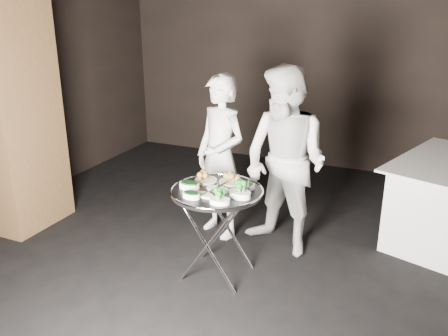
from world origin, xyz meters
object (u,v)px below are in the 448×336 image
at_px(waiter_right, 285,162).
at_px(serving_tray, 217,191).
at_px(tray_stand, 217,229).
at_px(waiter_left, 221,157).

bearing_deg(waiter_right, serving_tray, -97.16).
distance_m(tray_stand, serving_tray, 0.35).
relative_size(tray_stand, waiter_right, 0.44).
bearing_deg(waiter_right, waiter_left, -163.94).
height_order(tray_stand, serving_tray, serving_tray).
height_order(serving_tray, waiter_right, waiter_right).
xyz_separation_m(tray_stand, serving_tray, (0.00, 0.00, 0.35)).
height_order(serving_tray, waiter_left, waiter_left).
xyz_separation_m(tray_stand, waiter_right, (0.38, 0.69, 0.44)).
relative_size(tray_stand, waiter_left, 0.48).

